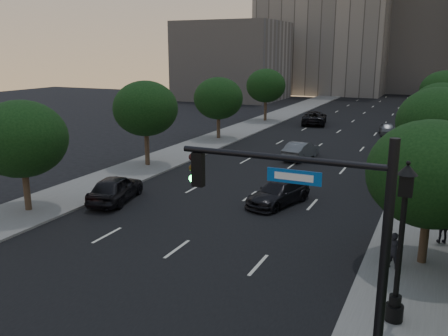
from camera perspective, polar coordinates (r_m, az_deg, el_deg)
The scene contains 25 objects.
ground at distance 18.57m, azimuth -13.78°, elevation -15.14°, with size 160.00×160.00×0.00m, color black.
road_surface at distance 44.64m, azimuth 10.79°, elevation 2.20°, with size 16.00×140.00×0.02m, color black.
sidewalk_right at distance 43.38m, azimuth 24.01°, elevation 0.98°, with size 4.50×140.00×0.15m, color slate.
sidewalk_left at distance 48.08m, azimuth -1.13°, elevation 3.36°, with size 4.50×140.00×0.15m, color slate.
office_block_left at distance 107.54m, azimuth 12.23°, elevation 17.43°, with size 26.00×20.00×32.00m, color gray.
office_block_mid at distance 114.63m, azimuth 23.45°, elevation 14.89°, with size 22.00×18.00×26.00m, color #9D9690.
office_block_filler at distance 90.20m, azimuth 1.04°, elevation 12.73°, with size 18.00×16.00×14.00m, color #9D9690.
tree_right_a at distance 21.05m, azimuth 23.64°, elevation -0.66°, with size 5.20×5.20×6.24m.
tree_right_b at distance 32.77m, azimuth 24.41°, elevation 5.01°, with size 5.20×5.20×6.74m.
tree_right_c at distance 45.73m, azimuth 24.66°, elevation 6.56°, with size 5.20×5.20×6.24m.
tree_right_d at distance 59.63m, azimuth 24.91°, elevation 8.45°, with size 5.20×5.20×6.74m.
tree_right_e at distance 74.63m, azimuth 25.00°, elevation 8.91°, with size 5.20×5.20×6.24m.
tree_left_a at distance 28.21m, azimuth -23.19°, elevation 3.23°, with size 5.00×5.00×6.34m.
tree_left_b at distance 37.14m, azimuth -9.43°, elevation 7.07°, with size 5.00×5.00×6.71m.
tree_left_c at distance 48.42m, azimuth -0.68°, elevation 8.37°, with size 5.00×5.00×6.34m.
tree_left_d at distance 61.27m, azimuth 5.06°, elevation 9.84°, with size 5.00×5.00×6.71m.
traffic_signal_mast at distance 12.41m, azimuth 13.51°, elevation -11.40°, with size 5.68×0.56×7.00m.
street_lamp at distance 16.48m, azimuth 20.40°, elevation -9.34°, with size 0.64×0.64×5.62m.
sedan_near_left at distance 29.35m, azimuth -12.91°, elevation -2.39°, with size 1.95×4.84×1.65m, color black.
sedan_mid_left at distance 40.40m, azimuth 9.23°, elevation 2.12°, with size 1.59×4.55×1.50m, color #565A5D.
sedan_far_left at distance 59.95m, azimuth 10.83°, elevation 5.95°, with size 2.74×5.95×1.65m, color black.
sedan_near_right at distance 28.29m, azimuth 6.56°, elevation -3.01°, with size 1.95×4.80×1.39m, color black.
sedan_far_right at distance 54.42m, azimuth 19.04°, elevation 4.47°, with size 1.58×3.92×1.33m, color #595D62.
pedestrian_a at distance 20.94m, azimuth 19.73°, elevation -9.31°, with size 0.57×0.37×1.56m, color black.
pedestrian_c at distance 24.38m, azimuth 24.94°, elevation -6.31°, with size 1.00×0.42×1.71m, color black.
Camera 1 is at (10.49, -12.47, 8.90)m, focal length 38.00 mm.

